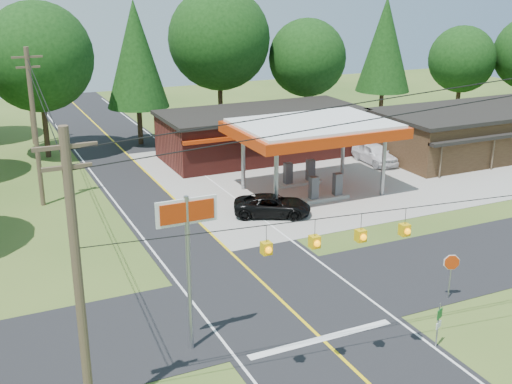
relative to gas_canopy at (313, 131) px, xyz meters
name	(u,v)px	position (x,y,z in m)	size (l,w,h in m)	color
ground	(281,301)	(-9.00, -13.00, -4.27)	(120.00, 120.00, 0.00)	#37551E
main_highway	(281,301)	(-9.00, -13.00, -4.26)	(8.00, 120.00, 0.02)	black
cross_road	(281,301)	(-9.00, -13.00, -4.25)	(70.00, 7.00, 0.02)	black
lane_center_yellow	(281,300)	(-9.00, -13.00, -4.24)	(0.15, 110.00, 0.00)	yellow
gas_canopy	(313,131)	(0.00, 0.00, 0.00)	(10.60, 7.40, 4.88)	gray
convenience_store	(262,133)	(1.00, 9.98, -2.35)	(16.40, 7.55, 3.80)	#531C17
strip_building	(493,129)	(19.00, 2.98, -2.35)	(20.40, 8.75, 3.80)	#372516
utility_pole_near_left	(78,282)	(-18.50, -18.00, 0.93)	(1.80, 0.30, 10.00)	#473828
utility_pole_far_left	(35,126)	(-17.00, 5.00, 0.93)	(1.80, 0.30, 10.00)	#473828
utility_pole_north	(29,90)	(-15.50, 22.00, 0.48)	(0.30, 0.30, 9.50)	#473828
overhead_beacons	(339,219)	(-10.00, -19.00, 1.95)	(17.04, 2.04, 1.03)	black
treeline_backdrop	(145,69)	(-8.18, 11.01, 3.22)	(70.27, 51.59, 13.30)	#332316
suv_car	(272,206)	(-4.50, -3.00, -3.61)	(4.70, 4.70, 1.31)	black
sedan_car	(375,154)	(8.00, 4.10, -3.48)	(4.64, 4.64, 1.58)	white
big_stop_sign	(188,239)	(-14.00, -15.01, 0.42)	(2.36, 0.18, 6.37)	gray
octagonal_stop_sign	(451,266)	(-2.00, -16.01, -2.65)	(0.71, 0.36, 2.19)	gray
route_sign_post	(439,322)	(-5.20, -19.02, -3.11)	(0.38, 0.19, 1.95)	gray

